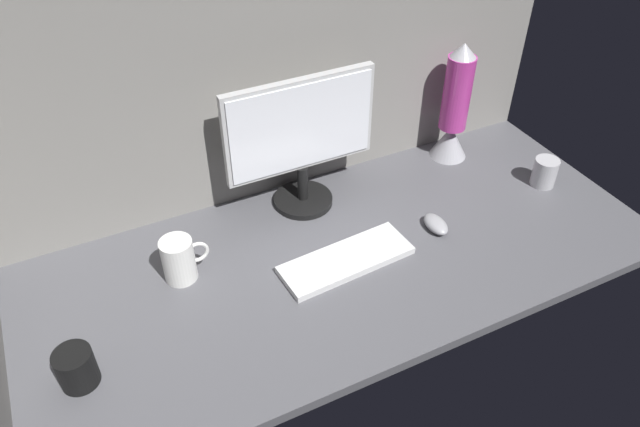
{
  "coord_description": "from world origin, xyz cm",
  "views": [
    {
      "loc": [
        -57.83,
        -108.81,
        116.24
      ],
      "look_at": [
        0.86,
        0.0,
        14.0
      ],
      "focal_mm": 34.12,
      "sensor_mm": 36.0,
      "label": 1
    }
  ],
  "objects_px": {
    "mouse": "(436,224)",
    "mug_ceramic_white": "(179,260)",
    "keyboard": "(346,260)",
    "lava_lamp": "(454,111)",
    "mug_steel": "(545,172)",
    "monitor": "(301,137)",
    "mug_black_travel": "(76,368)"
  },
  "relations": [
    {
      "from": "mouse",
      "to": "mug_ceramic_white",
      "type": "bearing_deg",
      "value": 172.03
    },
    {
      "from": "mouse",
      "to": "keyboard",
      "type": "bearing_deg",
      "value": -175.28
    },
    {
      "from": "lava_lamp",
      "to": "mug_steel",
      "type": "bearing_deg",
      "value": -57.17
    },
    {
      "from": "monitor",
      "to": "mouse",
      "type": "distance_m",
      "value": 0.46
    },
    {
      "from": "monitor",
      "to": "mug_ceramic_white",
      "type": "xyz_separation_m",
      "value": [
        -0.42,
        -0.15,
        -0.17
      ]
    },
    {
      "from": "mouse",
      "to": "mug_black_travel",
      "type": "height_order",
      "value": "mug_black_travel"
    },
    {
      "from": "mouse",
      "to": "mug_black_travel",
      "type": "bearing_deg",
      "value": -172.57
    },
    {
      "from": "mug_ceramic_white",
      "to": "keyboard",
      "type": "bearing_deg",
      "value": -19.35
    },
    {
      "from": "lava_lamp",
      "to": "keyboard",
      "type": "bearing_deg",
      "value": -150.84
    },
    {
      "from": "mouse",
      "to": "mug_ceramic_white",
      "type": "xyz_separation_m",
      "value": [
        -0.72,
        0.14,
        0.05
      ]
    },
    {
      "from": "mug_ceramic_white",
      "to": "lava_lamp",
      "type": "bearing_deg",
      "value": 9.59
    },
    {
      "from": "keyboard",
      "to": "mouse",
      "type": "xyz_separation_m",
      "value": [
        0.3,
        0.01,
        0.01
      ]
    },
    {
      "from": "keyboard",
      "to": "mug_steel",
      "type": "bearing_deg",
      "value": -0.73
    },
    {
      "from": "lava_lamp",
      "to": "mug_black_travel",
      "type": "bearing_deg",
      "value": -163.24
    },
    {
      "from": "mouse",
      "to": "mug_steel",
      "type": "relative_size",
      "value": 1.05
    },
    {
      "from": "monitor",
      "to": "mug_ceramic_white",
      "type": "relative_size",
      "value": 3.57
    },
    {
      "from": "mug_black_travel",
      "to": "lava_lamp",
      "type": "height_order",
      "value": "lava_lamp"
    },
    {
      "from": "mug_ceramic_white",
      "to": "mug_steel",
      "type": "bearing_deg",
      "value": -5.21
    },
    {
      "from": "keyboard",
      "to": "lava_lamp",
      "type": "xyz_separation_m",
      "value": [
        0.56,
        0.31,
        0.16
      ]
    },
    {
      "from": "monitor",
      "to": "mug_black_travel",
      "type": "relative_size",
      "value": 4.75
    },
    {
      "from": "monitor",
      "to": "mug_ceramic_white",
      "type": "bearing_deg",
      "value": -160.08
    },
    {
      "from": "mouse",
      "to": "mug_ceramic_white",
      "type": "height_order",
      "value": "mug_ceramic_white"
    },
    {
      "from": "mouse",
      "to": "mug_black_travel",
      "type": "distance_m",
      "value": 1.02
    },
    {
      "from": "mug_black_travel",
      "to": "lava_lamp",
      "type": "bearing_deg",
      "value": 16.76
    },
    {
      "from": "lava_lamp",
      "to": "mug_ceramic_white",
      "type": "bearing_deg",
      "value": -170.41
    },
    {
      "from": "mug_steel",
      "to": "mug_ceramic_white",
      "type": "height_order",
      "value": "mug_ceramic_white"
    },
    {
      "from": "keyboard",
      "to": "mug_ceramic_white",
      "type": "bearing_deg",
      "value": 156.66
    },
    {
      "from": "mug_steel",
      "to": "keyboard",
      "type": "bearing_deg",
      "value": -176.74
    },
    {
      "from": "monitor",
      "to": "mug_steel",
      "type": "bearing_deg",
      "value": -19.66
    },
    {
      "from": "mug_steel",
      "to": "mug_black_travel",
      "type": "bearing_deg",
      "value": -175.49
    },
    {
      "from": "mug_black_travel",
      "to": "monitor",
      "type": "bearing_deg",
      "value": 27.26
    },
    {
      "from": "monitor",
      "to": "mug_ceramic_white",
      "type": "distance_m",
      "value": 0.48
    }
  ]
}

